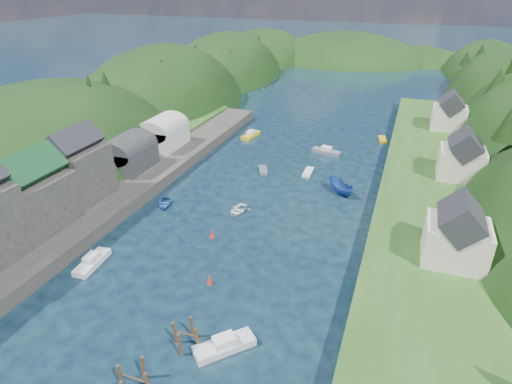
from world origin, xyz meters
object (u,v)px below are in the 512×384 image
at_px(piling_cluster_near, 134,382).
at_px(piling_cluster_far, 186,338).
at_px(channel_buoy_near, 209,280).
at_px(channel_buoy_far, 212,235).

distance_m(piling_cluster_near, piling_cluster_far, 6.39).
distance_m(piling_cluster_far, channel_buoy_near, 9.77).
height_order(piling_cluster_far, channel_buoy_near, piling_cluster_far).
bearing_deg(piling_cluster_far, channel_buoy_far, 108.08).
height_order(piling_cluster_near, piling_cluster_far, piling_cluster_far).
xyz_separation_m(piling_cluster_near, channel_buoy_far, (-4.27, 24.83, -0.59)).
xyz_separation_m(piling_cluster_near, channel_buoy_near, (-0.26, 15.64, -0.59)).
height_order(piling_cluster_near, channel_buoy_near, piling_cluster_near).
distance_m(piling_cluster_far, channel_buoy_far, 19.69).
bearing_deg(piling_cluster_far, channel_buoy_near, 102.43).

